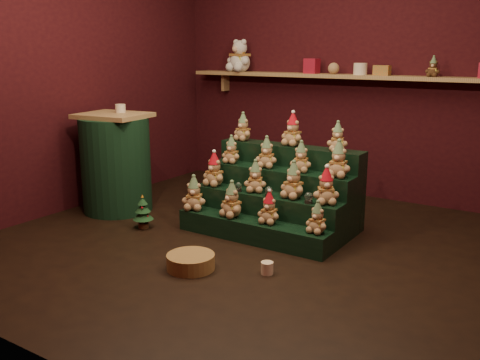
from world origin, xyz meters
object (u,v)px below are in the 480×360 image
Objects in this scene: snow_globe_a at (238,187)px; wicker_basket at (191,262)px; mug_left at (182,263)px; mug_right at (267,268)px; snow_globe_b at (269,192)px; snow_globe_c at (309,198)px; mini_christmas_tree at (143,212)px; brown_bear at (433,67)px; white_bear at (240,51)px; side_table at (116,163)px; riser_tier_front at (252,230)px.

snow_globe_a reaches higher than wicker_basket.
mug_left is 0.63m from mug_right.
snow_globe_c is at bearing -0.00° from snow_globe_b.
snow_globe_a is at bearing 29.23° from mini_christmas_tree.
mug_left is 0.53× the size of brown_bear.
snow_globe_b is 0.19× the size of white_bear.
snow_globe_c is 0.20× the size of white_bear.
wicker_basket is 3.15m from white_bear.
brown_bear is (2.54, 1.72, 0.93)m from side_table.
side_table is 2.17m from mug_right.
wicker_basket is at bearing 39.06° from mug_left.
snow_globe_a is 2.20m from white_bear.
white_bear reaches higher than snow_globe_c.
mini_christmas_tree is (-0.75, -0.42, -0.25)m from snow_globe_a.
white_bear reaches higher than brown_bear.
wicker_basket reaches higher than mug_left.
snow_globe_a is at bearing 98.01° from mug_left.
snow_globe_a is 0.68m from snow_globe_c.
wicker_basket is at bearing -78.65° from snow_globe_a.
white_bear is at bearing 97.59° from mini_christmas_tree.
white_bear is (-0.27, 2.00, 1.40)m from mini_christmas_tree.
riser_tier_front is 1.43× the size of side_table.
mini_christmas_tree is (0.60, -0.27, -0.33)m from side_table.
riser_tier_front is at bearing 85.33° from wicker_basket.
white_bear reaches higher than mug_right.
snow_globe_c is at bearing 91.45° from mug_right.
mini_christmas_tree is 1.48m from mug_right.
white_bear is at bearing 122.89° from snow_globe_a.
brown_bear is at bearing 61.40° from riser_tier_front.
snow_globe_c reaches higher than snow_globe_b.
mug_right is (0.39, -0.69, -0.36)m from snow_globe_b.
snow_globe_b is 1.67m from side_table.
white_bear reaches higher than mini_christmas_tree.
side_table is 3.09× the size of mini_christmas_tree.
mug_left is (1.49, -0.81, -0.43)m from side_table.
riser_tier_front reaches higher than mug_left.
mini_christmas_tree is at bearing -135.61° from brown_bear.
mini_christmas_tree is at bearing 152.19° from wicker_basket.
mug_right is at bearing -39.52° from white_bear.
side_table reaches higher than snow_globe_a.
snow_globe_c reaches higher than riser_tier_front.
snow_globe_c is 1.94m from brown_bear.
wicker_basket is (-0.06, -0.76, -0.03)m from riser_tier_front.
snow_globe_c is 1.52m from mini_christmas_tree.
mug_right is 3.22m from white_bear.
riser_tier_front is 1.65m from side_table.
snow_globe_b is at bearing 180.00° from snow_globe_c.
snow_globe_a is 1.00m from wicker_basket.
white_bear is at bearing 130.12° from snow_globe_b.
riser_tier_front is 15.00× the size of snow_globe_c.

